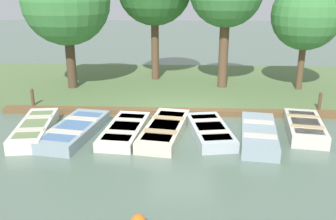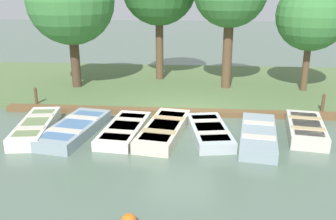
{
  "view_description": "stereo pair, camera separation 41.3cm",
  "coord_description": "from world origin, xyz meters",
  "px_view_note": "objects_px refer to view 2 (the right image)",
  "views": [
    {
      "loc": [
        12.58,
        0.13,
        4.66
      ],
      "look_at": [
        0.63,
        -0.43,
        0.65
      ],
      "focal_mm": 40.0,
      "sensor_mm": 36.0,
      "label": 1
    },
    {
      "loc": [
        12.55,
        0.55,
        4.66
      ],
      "look_at": [
        0.63,
        -0.43,
        0.65
      ],
      "focal_mm": 40.0,
      "sensor_mm": 36.0,
      "label": 2
    }
  ],
  "objects_px": {
    "rowboat_1": "(74,129)",
    "mooring_post_far": "(323,105)",
    "rowboat_2": "(124,129)",
    "mooring_post_near": "(36,98)",
    "rowboat_6": "(306,129)",
    "rowboat_5": "(258,135)",
    "rowboat_3": "(164,129)",
    "park_tree_far_left": "(71,1)",
    "rowboat_4": "(209,131)",
    "park_tree_right": "(312,16)",
    "rowboat_0": "(36,127)"
  },
  "relations": [
    {
      "from": "rowboat_1",
      "to": "mooring_post_far",
      "type": "xyz_separation_m",
      "value": [
        -2.47,
        8.61,
        0.26
      ]
    },
    {
      "from": "rowboat_2",
      "to": "mooring_post_near",
      "type": "bearing_deg",
      "value": -114.62
    },
    {
      "from": "rowboat_6",
      "to": "rowboat_5",
      "type": "bearing_deg",
      "value": -59.87
    },
    {
      "from": "rowboat_2",
      "to": "rowboat_3",
      "type": "height_order",
      "value": "rowboat_3"
    },
    {
      "from": "rowboat_1",
      "to": "park_tree_far_left",
      "type": "xyz_separation_m",
      "value": [
        -5.2,
        -1.56,
        3.8
      ]
    },
    {
      "from": "rowboat_4",
      "to": "rowboat_5",
      "type": "height_order",
      "value": "rowboat_5"
    },
    {
      "from": "rowboat_3",
      "to": "mooring_post_near",
      "type": "distance_m",
      "value": 5.72
    },
    {
      "from": "rowboat_4",
      "to": "park_tree_far_left",
      "type": "height_order",
      "value": "park_tree_far_left"
    },
    {
      "from": "mooring_post_near",
      "to": "park_tree_right",
      "type": "distance_m",
      "value": 11.74
    },
    {
      "from": "rowboat_0",
      "to": "mooring_post_near",
      "type": "height_order",
      "value": "mooring_post_near"
    },
    {
      "from": "mooring_post_near",
      "to": "park_tree_far_left",
      "type": "xyz_separation_m",
      "value": [
        -2.73,
        0.76,
        3.54
      ]
    },
    {
      "from": "rowboat_0",
      "to": "rowboat_2",
      "type": "xyz_separation_m",
      "value": [
        -0.16,
        2.92,
        -0.05
      ]
    },
    {
      "from": "rowboat_3",
      "to": "park_tree_right",
      "type": "bearing_deg",
      "value": 141.46
    },
    {
      "from": "rowboat_1",
      "to": "rowboat_2",
      "type": "xyz_separation_m",
      "value": [
        -0.16,
        1.62,
        -0.03
      ]
    },
    {
      "from": "rowboat_2",
      "to": "rowboat_5",
      "type": "distance_m",
      "value": 4.3
    },
    {
      "from": "rowboat_1",
      "to": "rowboat_6",
      "type": "bearing_deg",
      "value": 103.76
    },
    {
      "from": "rowboat_4",
      "to": "park_tree_right",
      "type": "height_order",
      "value": "park_tree_right"
    },
    {
      "from": "rowboat_0",
      "to": "rowboat_5",
      "type": "height_order",
      "value": "rowboat_0"
    },
    {
      "from": "rowboat_0",
      "to": "rowboat_2",
      "type": "height_order",
      "value": "rowboat_0"
    },
    {
      "from": "rowboat_0",
      "to": "park_tree_far_left",
      "type": "xyz_separation_m",
      "value": [
        -5.19,
        -0.26,
        3.78
      ]
    },
    {
      "from": "rowboat_5",
      "to": "rowboat_6",
      "type": "xyz_separation_m",
      "value": [
        -0.63,
        1.61,
        0.02
      ]
    },
    {
      "from": "rowboat_2",
      "to": "rowboat_4",
      "type": "xyz_separation_m",
      "value": [
        -0.01,
        2.77,
        0.02
      ]
    },
    {
      "from": "rowboat_4",
      "to": "rowboat_2",
      "type": "bearing_deg",
      "value": -99.14
    },
    {
      "from": "rowboat_0",
      "to": "mooring_post_near",
      "type": "relative_size",
      "value": 3.64
    },
    {
      "from": "mooring_post_near",
      "to": "mooring_post_far",
      "type": "distance_m",
      "value": 10.93
    },
    {
      "from": "mooring_post_far",
      "to": "park_tree_far_left",
      "type": "height_order",
      "value": "park_tree_far_left"
    },
    {
      "from": "rowboat_3",
      "to": "mooring_post_near",
      "type": "bearing_deg",
      "value": -104.26
    },
    {
      "from": "rowboat_4",
      "to": "park_tree_right",
      "type": "xyz_separation_m",
      "value": [
        -5.21,
        4.26,
        3.25
      ]
    },
    {
      "from": "rowboat_1",
      "to": "park_tree_far_left",
      "type": "relative_size",
      "value": 0.58
    },
    {
      "from": "rowboat_6",
      "to": "park_tree_right",
      "type": "height_order",
      "value": "park_tree_right"
    },
    {
      "from": "rowboat_2",
      "to": "mooring_post_near",
      "type": "relative_size",
      "value": 3.45
    },
    {
      "from": "rowboat_0",
      "to": "rowboat_6",
      "type": "relative_size",
      "value": 1.15
    },
    {
      "from": "rowboat_2",
      "to": "mooring_post_near",
      "type": "xyz_separation_m",
      "value": [
        -2.31,
        -3.94,
        0.29
      ]
    },
    {
      "from": "rowboat_2",
      "to": "park_tree_right",
      "type": "distance_m",
      "value": 9.36
    },
    {
      "from": "rowboat_1",
      "to": "park_tree_far_left",
      "type": "distance_m",
      "value": 6.62
    },
    {
      "from": "rowboat_3",
      "to": "mooring_post_far",
      "type": "xyz_separation_m",
      "value": [
        -2.28,
        5.69,
        0.26
      ]
    },
    {
      "from": "mooring_post_far",
      "to": "park_tree_right",
      "type": "bearing_deg",
      "value": 179.04
    },
    {
      "from": "rowboat_0",
      "to": "mooring_post_far",
      "type": "xyz_separation_m",
      "value": [
        -2.46,
        9.91,
        0.24
      ]
    },
    {
      "from": "rowboat_4",
      "to": "rowboat_0",
      "type": "bearing_deg",
      "value": -97.7
    },
    {
      "from": "rowboat_2",
      "to": "mooring_post_far",
      "type": "bearing_deg",
      "value": 113.99
    },
    {
      "from": "rowboat_5",
      "to": "mooring_post_near",
      "type": "bearing_deg",
      "value": -98.95
    },
    {
      "from": "rowboat_0",
      "to": "park_tree_far_left",
      "type": "height_order",
      "value": "park_tree_far_left"
    },
    {
      "from": "rowboat_1",
      "to": "rowboat_2",
      "type": "distance_m",
      "value": 1.63
    },
    {
      "from": "rowboat_6",
      "to": "park_tree_far_left",
      "type": "distance_m",
      "value": 10.87
    },
    {
      "from": "mooring_post_far",
      "to": "rowboat_6",
      "type": "bearing_deg",
      "value": -29.58
    },
    {
      "from": "rowboat_4",
      "to": "park_tree_right",
      "type": "bearing_deg",
      "value": 131.34
    },
    {
      "from": "rowboat_0",
      "to": "rowboat_4",
      "type": "xyz_separation_m",
      "value": [
        -0.17,
        5.7,
        -0.03
      ]
    },
    {
      "from": "rowboat_4",
      "to": "rowboat_5",
      "type": "bearing_deg",
      "value": 71.55
    },
    {
      "from": "rowboat_3",
      "to": "mooring_post_near",
      "type": "xyz_separation_m",
      "value": [
        -2.28,
        -5.24,
        0.26
      ]
    },
    {
      "from": "rowboat_3",
      "to": "rowboat_4",
      "type": "distance_m",
      "value": 1.47
    }
  ]
}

